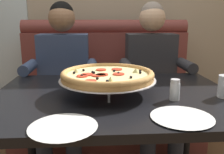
{
  "coord_description": "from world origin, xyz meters",
  "views": [
    {
      "loc": [
        -0.1,
        -1.23,
        1.14
      ],
      "look_at": [
        -0.02,
        -0.05,
        0.86
      ],
      "focal_mm": 39.18,
      "sensor_mm": 36.0,
      "label": 1
    }
  ],
  "objects_px": {
    "shaker_oregano": "(175,91)",
    "plate_near_right": "(182,116)",
    "diner_left": "(63,75)",
    "pizza": "(107,76)",
    "patio_chair": "(23,63)",
    "plate_near_left": "(63,125)",
    "diner_right": "(153,73)",
    "dining_table": "(115,109)",
    "booth_bench": "(107,100)"
  },
  "relations": [
    {
      "from": "shaker_oregano",
      "to": "plate_near_right",
      "type": "xyz_separation_m",
      "value": [
        -0.04,
        -0.22,
        -0.03
      ]
    },
    {
      "from": "diner_left",
      "to": "pizza",
      "type": "height_order",
      "value": "diner_left"
    },
    {
      "from": "plate_near_right",
      "to": "patio_chair",
      "type": "xyz_separation_m",
      "value": [
        -1.38,
        2.6,
        -0.24
      ]
    },
    {
      "from": "pizza",
      "to": "diner_left",
      "type": "bearing_deg",
      "value": 115.61
    },
    {
      "from": "diner_left",
      "to": "plate_near_left",
      "type": "height_order",
      "value": "diner_left"
    },
    {
      "from": "diner_right",
      "to": "pizza",
      "type": "height_order",
      "value": "diner_right"
    },
    {
      "from": "pizza",
      "to": "dining_table",
      "type": "bearing_deg",
      "value": 1.33
    },
    {
      "from": "pizza",
      "to": "patio_chair",
      "type": "xyz_separation_m",
      "value": [
        -1.09,
        2.26,
        -0.33
      ]
    },
    {
      "from": "plate_near_left",
      "to": "dining_table",
      "type": "bearing_deg",
      "value": 61.19
    },
    {
      "from": "plate_near_right",
      "to": "patio_chair",
      "type": "distance_m",
      "value": 2.95
    },
    {
      "from": "diner_left",
      "to": "pizza",
      "type": "bearing_deg",
      "value": -64.39
    },
    {
      "from": "booth_bench",
      "to": "pizza",
      "type": "distance_m",
      "value": 1.04
    },
    {
      "from": "dining_table",
      "to": "booth_bench",
      "type": "bearing_deg",
      "value": 90.0
    },
    {
      "from": "diner_left",
      "to": "shaker_oregano",
      "type": "distance_m",
      "value": 1.02
    },
    {
      "from": "pizza",
      "to": "diner_right",
      "type": "bearing_deg",
      "value": 59.3
    },
    {
      "from": "diner_right",
      "to": "pizza",
      "type": "bearing_deg",
      "value": -120.7
    },
    {
      "from": "diner_left",
      "to": "pizza",
      "type": "relative_size",
      "value": 2.54
    },
    {
      "from": "pizza",
      "to": "shaker_oregano",
      "type": "relative_size",
      "value": 4.82
    },
    {
      "from": "diner_right",
      "to": "plate_near_right",
      "type": "relative_size",
      "value": 5.06
    },
    {
      "from": "dining_table",
      "to": "patio_chair",
      "type": "xyz_separation_m",
      "value": [
        -1.13,
        2.26,
        -0.14
      ]
    },
    {
      "from": "booth_bench",
      "to": "plate_near_left",
      "type": "bearing_deg",
      "value": -99.34
    },
    {
      "from": "shaker_oregano",
      "to": "patio_chair",
      "type": "distance_m",
      "value": 2.78
    },
    {
      "from": "diner_right",
      "to": "patio_chair",
      "type": "height_order",
      "value": "diner_right"
    },
    {
      "from": "booth_bench",
      "to": "pizza",
      "type": "relative_size",
      "value": 3.18
    },
    {
      "from": "shaker_oregano",
      "to": "plate_near_right",
      "type": "distance_m",
      "value": 0.23
    },
    {
      "from": "booth_bench",
      "to": "patio_chair",
      "type": "bearing_deg",
      "value": 130.54
    },
    {
      "from": "diner_left",
      "to": "plate_near_right",
      "type": "height_order",
      "value": "diner_left"
    },
    {
      "from": "diner_left",
      "to": "diner_right",
      "type": "relative_size",
      "value": 1.0
    },
    {
      "from": "shaker_oregano",
      "to": "plate_near_left",
      "type": "relative_size",
      "value": 0.41
    },
    {
      "from": "dining_table",
      "to": "diner_right",
      "type": "xyz_separation_m",
      "value": [
        0.36,
        0.67,
        0.04
      ]
    },
    {
      "from": "shaker_oregano",
      "to": "plate_near_right",
      "type": "bearing_deg",
      "value": -100.29
    },
    {
      "from": "diner_left",
      "to": "plate_near_right",
      "type": "distance_m",
      "value": 1.18
    },
    {
      "from": "dining_table",
      "to": "plate_near_left",
      "type": "relative_size",
      "value": 5.04
    },
    {
      "from": "shaker_oregano",
      "to": "patio_chair",
      "type": "height_order",
      "value": "patio_chair"
    },
    {
      "from": "plate_near_left",
      "to": "diner_right",
      "type": "bearing_deg",
      "value": 61.54
    },
    {
      "from": "plate_near_right",
      "to": "dining_table",
      "type": "bearing_deg",
      "value": 125.64
    },
    {
      "from": "booth_bench",
      "to": "dining_table",
      "type": "height_order",
      "value": "booth_bench"
    },
    {
      "from": "diner_right",
      "to": "patio_chair",
      "type": "distance_m",
      "value": 2.19
    },
    {
      "from": "booth_bench",
      "to": "diner_right",
      "type": "xyz_separation_m",
      "value": [
        0.36,
        -0.27,
        0.31
      ]
    },
    {
      "from": "pizza",
      "to": "plate_near_left",
      "type": "relative_size",
      "value": 1.98
    },
    {
      "from": "shaker_oregano",
      "to": "plate_near_left",
      "type": "bearing_deg",
      "value": -150.73
    },
    {
      "from": "booth_bench",
      "to": "plate_near_left",
      "type": "distance_m",
      "value": 1.4
    },
    {
      "from": "plate_near_right",
      "to": "patio_chair",
      "type": "relative_size",
      "value": 0.29
    },
    {
      "from": "plate_near_right",
      "to": "diner_left",
      "type": "bearing_deg",
      "value": 120.87
    },
    {
      "from": "diner_right",
      "to": "patio_chair",
      "type": "bearing_deg",
      "value": 133.17
    },
    {
      "from": "patio_chair",
      "to": "plate_near_right",
      "type": "bearing_deg",
      "value": -62.1
    },
    {
      "from": "dining_table",
      "to": "diner_right",
      "type": "distance_m",
      "value": 0.76
    },
    {
      "from": "shaker_oregano",
      "to": "booth_bench",
      "type": "bearing_deg",
      "value": 105.1
    },
    {
      "from": "diner_left",
      "to": "patio_chair",
      "type": "relative_size",
      "value": 1.48
    },
    {
      "from": "pizza",
      "to": "shaker_oregano",
      "type": "distance_m",
      "value": 0.35
    }
  ]
}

